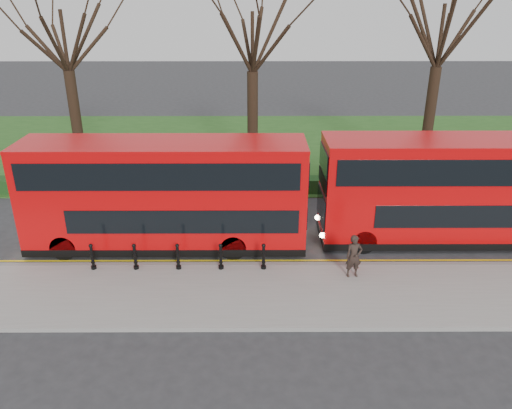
{
  "coord_description": "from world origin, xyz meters",
  "views": [
    {
      "loc": [
        2.09,
        -17.8,
        9.89
      ],
      "look_at": [
        2.16,
        0.5,
        2.0
      ],
      "focal_mm": 35.0,
      "sensor_mm": 36.0,
      "label": 1
    }
  ],
  "objects_px": {
    "bollard_row": "(178,257)",
    "bus_rear": "(457,191)",
    "pedestrian": "(354,256)",
    "bus_lead": "(165,196)"
  },
  "relations": [
    {
      "from": "bus_lead",
      "to": "bus_rear",
      "type": "xyz_separation_m",
      "value": [
        11.99,
        0.47,
        -0.01
      ]
    },
    {
      "from": "bollard_row",
      "to": "bus_lead",
      "type": "relative_size",
      "value": 0.59
    },
    {
      "from": "bus_lead",
      "to": "pedestrian",
      "type": "relative_size",
      "value": 6.85
    },
    {
      "from": "bus_lead",
      "to": "pedestrian",
      "type": "distance_m",
      "value": 7.82
    },
    {
      "from": "pedestrian",
      "to": "bus_lead",
      "type": "bearing_deg",
      "value": 152.86
    },
    {
      "from": "bus_lead",
      "to": "pedestrian",
      "type": "bearing_deg",
      "value": -20.55
    },
    {
      "from": "bollard_row",
      "to": "bus_rear",
      "type": "xyz_separation_m",
      "value": [
        11.27,
        2.62,
        1.6
      ]
    },
    {
      "from": "bollard_row",
      "to": "bus_rear",
      "type": "height_order",
      "value": "bus_rear"
    },
    {
      "from": "bus_rear",
      "to": "bollard_row",
      "type": "bearing_deg",
      "value": -166.89
    },
    {
      "from": "bollard_row",
      "to": "pedestrian",
      "type": "relative_size",
      "value": 4.01
    }
  ]
}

